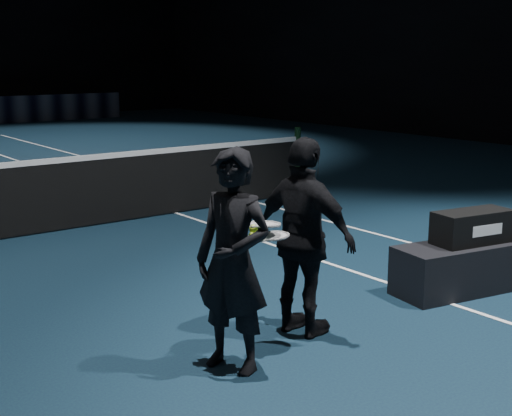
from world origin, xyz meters
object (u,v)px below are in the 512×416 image
(racket_bag, at_px, (472,227))
(racket_lower, at_px, (273,236))
(racket_upper, at_px, (265,224))
(tennis_balls, at_px, (256,234))
(player_a, at_px, (233,261))
(player_b, at_px, (304,238))
(player_bench, at_px, (470,266))

(racket_bag, relative_size, racket_lower, 1.14)
(racket_upper, xyz_separation_m, tennis_balls, (-0.13, -0.07, -0.04))
(racket_lower, xyz_separation_m, tennis_balls, (-0.19, -0.04, 0.05))
(racket_bag, height_order, racket_lower, racket_lower)
(racket_upper, height_order, tennis_balls, racket_upper)
(racket_bag, distance_m, player_a, 2.84)
(tennis_balls, bearing_deg, player_a, -166.02)
(racket_lower, xyz_separation_m, racket_upper, (-0.06, 0.03, 0.09))
(racket_bag, height_order, player_b, player_b)
(racket_lower, bearing_deg, racket_upper, 141.34)
(racket_bag, bearing_deg, racket_lower, -170.92)
(racket_bag, bearing_deg, player_a, -168.73)
(racket_bag, xyz_separation_m, player_b, (-2.00, 0.13, 0.18))
(racket_bag, distance_m, tennis_balls, 2.61)
(racket_lower, bearing_deg, player_b, -0.00)
(player_a, relative_size, player_b, 1.00)
(racket_bag, xyz_separation_m, racket_upper, (-2.45, 0.07, 0.37))
(player_b, height_order, racket_upper, player_b)
(racket_bag, xyz_separation_m, racket_lower, (-2.39, 0.05, 0.27))
(player_a, xyz_separation_m, player_b, (0.83, 0.19, 0.00))
(racket_upper, distance_m, tennis_balls, 0.16)
(racket_bag, bearing_deg, player_bench, 0.00)
(racket_lower, bearing_deg, tennis_balls, 178.53)
(racket_bag, relative_size, tennis_balls, 6.49)
(player_b, bearing_deg, player_a, 90.39)
(player_b, bearing_deg, racket_lower, 90.39)
(player_bench, height_order, racket_upper, racket_upper)
(racket_lower, height_order, racket_upper, racket_upper)
(tennis_balls, bearing_deg, racket_bag, -0.14)
(player_bench, bearing_deg, player_a, -168.73)
(tennis_balls, bearing_deg, player_b, 12.37)
(player_a, distance_m, racket_lower, 0.46)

